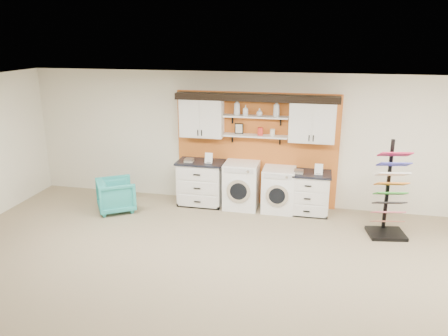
% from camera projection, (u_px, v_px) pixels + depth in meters
% --- Properties ---
extents(floor, '(10.00, 10.00, 0.00)m').
position_uv_depth(floor, '(211.00, 309.00, 5.86)').
color(floor, gray).
rests_on(floor, ground).
extents(ceiling, '(10.00, 10.00, 0.00)m').
position_uv_depth(ceiling, '(209.00, 101.00, 5.03)').
color(ceiling, white).
rests_on(ceiling, wall_back).
extents(wall_back, '(10.00, 0.00, 10.00)m').
position_uv_depth(wall_back, '(257.00, 140.00, 9.18)').
color(wall_back, beige).
rests_on(wall_back, floor).
extents(accent_panel, '(3.40, 0.07, 2.40)m').
position_uv_depth(accent_panel, '(256.00, 149.00, 9.20)').
color(accent_panel, '#C05F20').
rests_on(accent_panel, wall_back).
extents(upper_cabinet_left, '(0.90, 0.35, 0.84)m').
position_uv_depth(upper_cabinet_left, '(202.00, 117.00, 9.07)').
color(upper_cabinet_left, white).
rests_on(upper_cabinet_left, wall_back).
extents(upper_cabinet_right, '(0.90, 0.35, 0.84)m').
position_uv_depth(upper_cabinet_right, '(312.00, 121.00, 8.61)').
color(upper_cabinet_right, white).
rests_on(upper_cabinet_right, wall_back).
extents(shelf_lower, '(1.32, 0.28, 0.03)m').
position_uv_depth(shelf_lower, '(255.00, 136.00, 8.95)').
color(shelf_lower, white).
rests_on(shelf_lower, wall_back).
extents(shelf_upper, '(1.32, 0.28, 0.03)m').
position_uv_depth(shelf_upper, '(256.00, 117.00, 8.84)').
color(shelf_upper, white).
rests_on(shelf_upper, wall_back).
extents(crown_molding, '(3.30, 0.41, 0.13)m').
position_uv_depth(crown_molding, '(256.00, 97.00, 8.73)').
color(crown_molding, black).
rests_on(crown_molding, wall_back).
extents(picture_frame, '(0.18, 0.02, 0.22)m').
position_uv_depth(picture_frame, '(239.00, 129.00, 9.03)').
color(picture_frame, black).
rests_on(picture_frame, shelf_lower).
extents(canister_red, '(0.11, 0.11, 0.16)m').
position_uv_depth(canister_red, '(260.00, 131.00, 8.90)').
color(canister_red, red).
rests_on(canister_red, shelf_lower).
extents(canister_cream, '(0.10, 0.10, 0.14)m').
position_uv_depth(canister_cream, '(272.00, 133.00, 8.86)').
color(canister_cream, silver).
rests_on(canister_cream, shelf_lower).
extents(base_cabinet_left, '(0.98, 0.66, 0.96)m').
position_uv_depth(base_cabinet_left, '(201.00, 183.00, 9.35)').
color(base_cabinet_left, white).
rests_on(base_cabinet_left, floor).
extents(base_cabinet_right, '(0.89, 0.66, 0.87)m').
position_uv_depth(base_cabinet_right, '(308.00, 193.00, 8.90)').
color(base_cabinet_right, white).
rests_on(base_cabinet_right, floor).
extents(washer, '(0.70, 0.71, 0.98)m').
position_uv_depth(washer, '(241.00, 185.00, 9.16)').
color(washer, white).
rests_on(washer, floor).
extents(dryer, '(0.65, 0.71, 0.91)m').
position_uv_depth(dryer, '(279.00, 189.00, 9.01)').
color(dryer, white).
rests_on(dryer, floor).
extents(sample_rack, '(0.72, 0.63, 1.76)m').
position_uv_depth(sample_rack, '(389.00, 207.00, 7.87)').
color(sample_rack, black).
rests_on(sample_rack, floor).
extents(armchair, '(1.01, 1.01, 0.67)m').
position_uv_depth(armchair, '(116.00, 195.00, 9.03)').
color(armchair, teal).
rests_on(armchair, floor).
extents(soap_bottle_a, '(0.18, 0.18, 0.34)m').
position_uv_depth(soap_bottle_a, '(237.00, 107.00, 8.86)').
color(soap_bottle_a, silver).
rests_on(soap_bottle_a, shelf_upper).
extents(soap_bottle_b, '(0.10, 0.11, 0.21)m').
position_uv_depth(soap_bottle_b, '(246.00, 110.00, 8.84)').
color(soap_bottle_b, silver).
rests_on(soap_bottle_b, shelf_upper).
extents(soap_bottle_c, '(0.13, 0.13, 0.16)m').
position_uv_depth(soap_bottle_c, '(259.00, 112.00, 8.79)').
color(soap_bottle_c, silver).
rests_on(soap_bottle_c, shelf_upper).
extents(soap_bottle_d, '(0.18, 0.18, 0.34)m').
position_uv_depth(soap_bottle_d, '(276.00, 108.00, 8.70)').
color(soap_bottle_d, silver).
rests_on(soap_bottle_d, shelf_upper).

